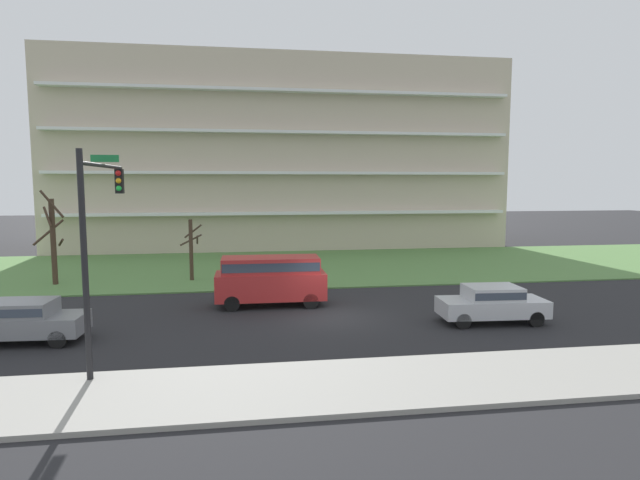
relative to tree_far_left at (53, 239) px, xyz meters
The scene contains 10 objects.
ground 17.43m from the tree_far_left, 32.89° to the right, with size 160.00×160.00×0.00m, color #232326.
sidewalk_curb_near 22.74m from the tree_far_left, 50.19° to the right, with size 80.00×4.00×0.15m, color #99968E.
grass_lawn_strip 15.42m from the tree_far_left, 17.84° to the left, with size 80.00×16.00×0.08m, color #547F42.
apartment_building 24.54m from the tree_far_left, 52.74° to the left, with size 39.90×13.66×16.77m.
tree_far_left is the anchor object (origin of this frame).
tree_left 7.71m from the tree_far_left, ahead, with size 1.36×1.12×3.72m.
sedan_gray_near_left 11.78m from the tree_far_left, 77.16° to the right, with size 4.50×2.05×1.57m.
van_red_center_left 13.86m from the tree_far_left, 29.77° to the right, with size 5.23×2.07×2.36m.
sedan_silver_center_right 23.94m from the tree_far_left, 28.38° to the right, with size 4.49×2.04×1.57m.
traffic_signal_mast 15.67m from the tree_far_left, 66.65° to the right, with size 0.90×5.22×6.83m.
Camera 1 is at (-3.86, -22.24, 5.86)m, focal length 29.39 mm.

